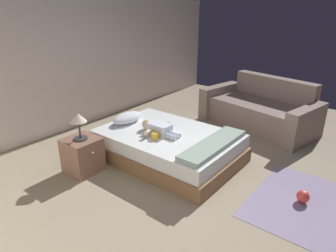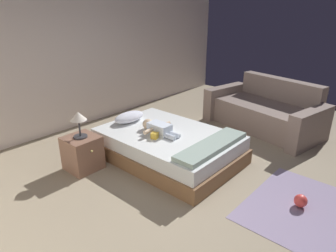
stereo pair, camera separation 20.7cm
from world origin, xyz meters
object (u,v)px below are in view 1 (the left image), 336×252
object	(u,v)px
bed	(168,146)
toy_block	(155,136)
lamp	(78,120)
pillow	(128,118)
nightstand	(83,155)
toothbrush	(162,125)
baby	(158,128)
toy_ball	(303,197)
couch	(261,110)

from	to	relation	value
bed	toy_block	world-z (taller)	toy_block
lamp	pillow	bearing A→B (deg)	4.10
nightstand	lamp	size ratio (longest dim) A/B	1.31
toothbrush	nightstand	world-z (taller)	nightstand
bed	lamp	size ratio (longest dim) A/B	5.53
pillow	toy_block	xyz separation A→B (m)	(-0.20, -0.72, -0.03)
pillow	baby	bearing A→B (deg)	-92.59
bed	baby	bearing A→B (deg)	131.67
lamp	toy_ball	bearing A→B (deg)	-66.54
bed	couch	bearing A→B (deg)	-14.29
pillow	toy_block	bearing A→B (deg)	-105.16
toy_block	lamp	bearing A→B (deg)	137.00
bed	baby	xyz separation A→B (m)	(-0.10, 0.11, 0.27)
bed	baby	size ratio (longest dim) A/B	3.13
bed	pillow	size ratio (longest dim) A/B	3.74
baby	toothbrush	bearing A→B (deg)	26.15
pillow	toy_block	distance (m)	0.75
bed	toy_block	bearing A→B (deg)	179.15
couch	toy_block	distance (m)	2.37
bed	toothbrush	distance (m)	0.35
pillow	baby	xyz separation A→B (m)	(-0.03, -0.62, -0.00)
baby	toy_block	size ratio (longest dim) A/B	5.96
toothbrush	lamp	world-z (taller)	lamp
toy_ball	nightstand	bearing A→B (deg)	113.46
bed	toy_ball	world-z (taller)	bed
lamp	bed	bearing A→B (deg)	-34.31
nightstand	toy_block	distance (m)	0.99
nightstand	couch	bearing A→B (deg)	-21.43
pillow	toothbrush	world-z (taller)	pillow
baby	couch	distance (m)	2.24
nightstand	toy_ball	world-z (taller)	nightstand
baby	toy_ball	world-z (taller)	baby
baby	lamp	xyz separation A→B (m)	(-0.87, 0.55, 0.25)
couch	toy_block	size ratio (longest dim) A/B	20.34
lamp	toy_ball	world-z (taller)	lamp
toothbrush	toy_block	xyz separation A→B (m)	(-0.42, -0.23, 0.03)
bed	toy_block	xyz separation A→B (m)	(-0.26, 0.00, 0.25)
toothbrush	toy_block	size ratio (longest dim) A/B	1.51
bed	baby	world-z (taller)	baby
baby	toy_block	xyz separation A→B (m)	(-0.17, -0.10, -0.03)
bed	toy_ball	xyz separation A→B (m)	(0.11, -1.84, -0.12)
toy_block	baby	bearing A→B (deg)	31.89
couch	bed	bearing A→B (deg)	165.71
bed	nightstand	distance (m)	1.18
couch	toothbrush	bearing A→B (deg)	158.23
pillow	nightstand	xyz separation A→B (m)	(-0.90, -0.06, -0.24)
pillow	toothbrush	bearing A→B (deg)	-65.51
bed	couch	world-z (taller)	couch
toothbrush	toy_block	world-z (taller)	toy_block
lamp	toy_ball	distance (m)	2.80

